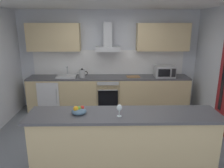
# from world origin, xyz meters

# --- Properties ---
(ground) EXTENTS (5.77, 4.98, 0.02)m
(ground) POSITION_xyz_m (0.00, 0.00, -0.01)
(ground) COLOR slate
(ceiling) EXTENTS (5.77, 4.98, 0.02)m
(ceiling) POSITION_xyz_m (0.00, 0.00, 2.61)
(ceiling) COLOR white
(wall_back) EXTENTS (5.77, 0.12, 2.60)m
(wall_back) POSITION_xyz_m (0.00, 2.05, 1.30)
(wall_back) COLOR silver
(wall_back) RESTS_ON ground
(backsplash_tile) EXTENTS (4.06, 0.02, 0.66)m
(backsplash_tile) POSITION_xyz_m (0.00, 1.98, 1.23)
(backsplash_tile) COLOR white
(counter_back) EXTENTS (4.20, 0.60, 0.90)m
(counter_back) POSITION_xyz_m (0.00, 1.67, 0.45)
(counter_back) COLOR #D1B784
(counter_back) RESTS_ON ground
(counter_island) EXTENTS (2.84, 0.64, 0.95)m
(counter_island) POSITION_xyz_m (0.22, -0.87, 0.48)
(counter_island) COLOR #D1B784
(counter_island) RESTS_ON ground
(upper_cabinets) EXTENTS (4.14, 0.32, 0.70)m
(upper_cabinets) POSITION_xyz_m (-0.00, 1.82, 1.91)
(upper_cabinets) COLOR #D1B784
(oven) EXTENTS (0.60, 0.62, 0.80)m
(oven) POSITION_xyz_m (-0.02, 1.65, 0.46)
(oven) COLOR slate
(oven) RESTS_ON ground
(refrigerator) EXTENTS (0.58, 0.60, 0.85)m
(refrigerator) POSITION_xyz_m (-1.54, 1.64, 0.43)
(refrigerator) COLOR white
(refrigerator) RESTS_ON ground
(microwave) EXTENTS (0.50, 0.38, 0.30)m
(microwave) POSITION_xyz_m (1.45, 1.62, 1.05)
(microwave) COLOR #B7BABC
(microwave) RESTS_ON counter_back
(sink) EXTENTS (0.50, 0.40, 0.26)m
(sink) POSITION_xyz_m (-1.09, 1.66, 0.93)
(sink) COLOR silver
(sink) RESTS_ON counter_back
(kettle) EXTENTS (0.29, 0.15, 0.24)m
(kettle) POSITION_xyz_m (-0.68, 1.61, 1.01)
(kettle) COLOR #B7BABC
(kettle) RESTS_ON counter_back
(range_hood) EXTENTS (0.62, 0.45, 0.72)m
(range_hood) POSITION_xyz_m (-0.02, 1.78, 1.79)
(range_hood) COLOR #B7BABC
(wine_glass) EXTENTS (0.08, 0.08, 0.18)m
(wine_glass) POSITION_xyz_m (0.15, -0.97, 1.07)
(wine_glass) COLOR silver
(wine_glass) RESTS_ON counter_island
(fruit_bowl) EXTENTS (0.22, 0.22, 0.13)m
(fruit_bowl) POSITION_xyz_m (-0.44, -0.86, 0.99)
(fruit_bowl) COLOR slate
(fruit_bowl) RESTS_ON counter_island
(chopping_board) EXTENTS (0.36, 0.24, 0.02)m
(chopping_board) POSITION_xyz_m (0.64, 1.62, 0.91)
(chopping_board) COLOR #9E7247
(chopping_board) RESTS_ON counter_back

